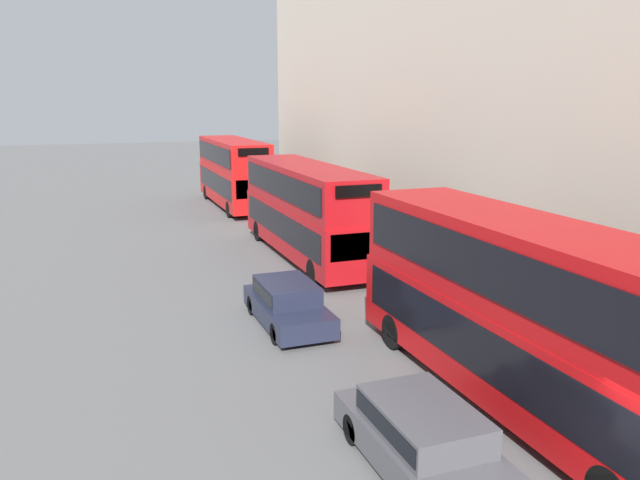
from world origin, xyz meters
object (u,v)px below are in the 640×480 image
bus_third_in_queue (233,170)px  car_hatchback (287,302)px  car_dark_sedan (425,438)px  pedestrian (283,202)px  bus_leading (523,307)px  bus_second_in_queue (307,207)px

bus_third_in_queue → car_hatchback: bearing=-98.7°
car_dark_sedan → car_hatchback: bearing=90.0°
pedestrian → car_hatchback: bearing=-106.8°
bus_leading → pedestrian: bearing=85.3°
bus_leading → car_dark_sedan: size_ratio=2.42×
bus_second_in_queue → car_dark_sedan: bearing=-101.7°
bus_third_in_queue → car_dark_sedan: (-3.40, -30.88, -1.69)m
bus_second_in_queue → bus_third_in_queue: bearing=90.0°
pedestrian → bus_second_in_queue: bearing=-101.4°
bus_leading → car_hatchback: (-3.40, 6.88, -1.65)m
bus_second_in_queue → car_hatchback: size_ratio=2.64×
bus_second_in_queue → pedestrian: bearing=78.6°
bus_leading → car_dark_sedan: (-3.40, -1.67, -1.66)m
bus_second_in_queue → bus_leading: bearing=-90.0°
bus_leading → pedestrian: bus_leading is taller
bus_leading → bus_second_in_queue: 14.74m
car_dark_sedan → bus_third_in_queue: bearing=83.7°
bus_third_in_queue → car_hatchback: size_ratio=2.50×
car_hatchback → bus_leading: bearing=-63.7°
bus_leading → bus_second_in_queue: bus_leading is taller
bus_second_in_queue → car_hatchback: bus_second_in_queue is taller
car_hatchback → bus_second_in_queue: bearing=66.6°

